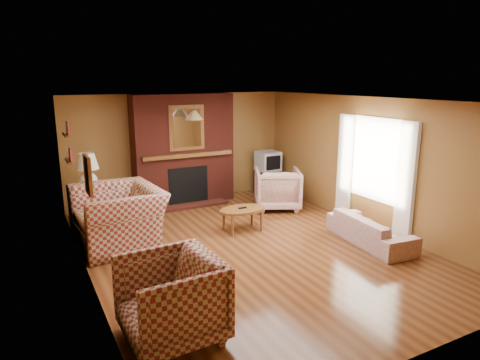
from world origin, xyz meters
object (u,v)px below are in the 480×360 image
floral_sofa (370,230)px  floral_armchair (277,189)px  plaid_loveseat (118,217)px  tv_stand (268,182)px  table_lamp (87,170)px  crt_tv (268,161)px  coffee_table (243,211)px  side_table (91,207)px  plaid_armchair (171,299)px  fireplace (184,150)px

floral_sofa → floral_armchair: bearing=12.6°
plaid_loveseat → tv_stand: bearing=108.5°
table_lamp → crt_tv: 4.17m
plaid_loveseat → floral_sofa: 4.22m
floral_sofa → floral_armchair: floral_armchair is taller
plaid_loveseat → coffee_table: bearing=75.7°
side_table → plaid_armchair: bearing=-88.0°
plaid_loveseat → crt_tv: size_ratio=2.96×
plaid_armchair → tv_stand: 6.11m
floral_armchair → crt_tv: (0.45, 1.14, 0.37)m
floral_sofa → floral_armchair: (-0.30, 2.43, 0.19)m
coffee_table → table_lamp: bearing=145.0°
floral_sofa → crt_tv: (0.15, 3.57, 0.55)m
floral_armchair → coffee_table: size_ratio=1.07×
coffee_table → tv_stand: (1.76, 2.02, -0.09)m
plaid_armchair → floral_sofa: 3.99m
plaid_armchair → crt_tv: (4.00, 4.60, 0.34)m
floral_armchair → coffee_table: bearing=59.5°
fireplace → floral_sofa: 4.31m
plaid_loveseat → side_table: bearing=-173.4°
floral_armchair → tv_stand: 1.24m
tv_stand → crt_tv: bearing=-93.3°
fireplace → side_table: bearing=-165.7°
plaid_loveseat → floral_armchair: size_ratio=1.58×
floral_sofa → tv_stand: tv_stand is taller
plaid_armchair → side_table: (-0.15, 4.26, -0.12)m
side_table → table_lamp: size_ratio=0.95×
plaid_armchair → floral_armchair: bearing=131.6°
plaid_armchair → side_table: plaid_armchair is taller
plaid_loveseat → floral_sofa: plaid_loveseat is taller
side_table → crt_tv: 4.19m
table_lamp → crt_tv: table_lamp is taller
plaid_loveseat → tv_stand: plaid_loveseat is taller
side_table → table_lamp: table_lamp is taller
plaid_loveseat → side_table: 1.33m
side_table → floral_sofa: bearing=-38.8°
floral_sofa → table_lamp: (-4.00, 3.22, 0.82)m
plaid_armchair → floral_sofa: (3.85, 1.04, -0.22)m
fireplace → table_lamp: 2.17m
floral_armchair → side_table: 3.78m
plaid_armchair → floral_sofa: plaid_armchair is taller
plaid_armchair → coffee_table: (2.24, 2.59, -0.09)m
table_lamp → crt_tv: size_ratio=1.39×
coffee_table → tv_stand: 2.68m
fireplace → plaid_loveseat: bearing=-135.3°
floral_sofa → fireplace: bearing=32.3°
floral_sofa → tv_stand: bearing=3.1°
fireplace → table_lamp: bearing=-165.7°
floral_sofa → tv_stand: 3.57m
fireplace → coffee_table: size_ratio=2.71×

